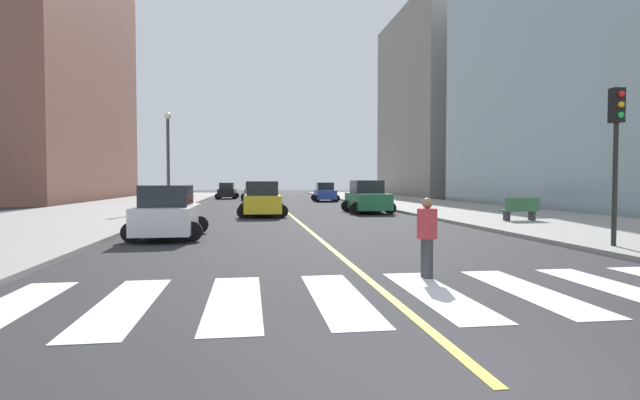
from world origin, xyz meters
name	(u,v)px	position (x,y,z in m)	size (l,w,h in m)	color
ground_plane	(501,390)	(0.00, 0.00, 0.00)	(220.00, 220.00, 0.00)	#28282B
sidewalk_kerb_east	(526,218)	(12.20, 20.00, 0.07)	(10.00, 120.00, 0.15)	gray
sidewalk_kerb_west	(38,224)	(-12.20, 20.00, 0.07)	(10.00, 120.00, 0.15)	gray
crosswalk_paint	(388,296)	(0.00, 4.00, 0.01)	(13.50, 4.00, 0.01)	silver
lane_divider_paint	(277,204)	(0.00, 40.00, 0.01)	(0.16, 80.00, 0.01)	yellow
parking_garage_concrete	(461,105)	(27.40, 62.64, 12.93)	(18.00, 24.00, 25.86)	gray
low_rise_brick_west	(26,74)	(-26.40, 53.37, 13.73)	(16.00, 32.00, 27.46)	#875647
car_gray_nearest	(254,192)	(-2.01, 49.38, 0.94)	(2.81, 4.49, 2.00)	slate
car_yellow_second	(262,200)	(-1.72, 24.43, 0.96)	(2.88, 4.59, 2.04)	gold
car_black_third	(227,191)	(-5.06, 53.95, 0.88)	(2.73, 4.27, 1.88)	black
car_white_fourth	(168,213)	(-5.36, 13.85, 0.89)	(2.68, 4.27, 1.90)	silver
car_red_fifth	(259,197)	(-1.77, 33.24, 0.82)	(2.51, 3.95, 1.74)	red
car_blue_sixth	(325,193)	(5.16, 45.18, 0.90)	(2.80, 4.37, 1.92)	#2D479E
car_green_seventh	(367,198)	(5.11, 26.67, 0.98)	(2.96, 4.72, 2.10)	#236B42
traffic_light_near_corner	(616,135)	(8.14, 8.56, 3.39)	(0.36, 0.41, 4.60)	black
park_bench	(520,209)	(10.47, 17.61, 0.69)	(1.83, 0.66, 1.12)	#33603D
pedestrian_crossing	(427,234)	(1.26, 5.47, 0.94)	(0.42, 0.42, 1.70)	#38383D
street_lamp	(168,152)	(-7.76, 29.19, 4.00)	(0.44, 0.44, 6.42)	#38383D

